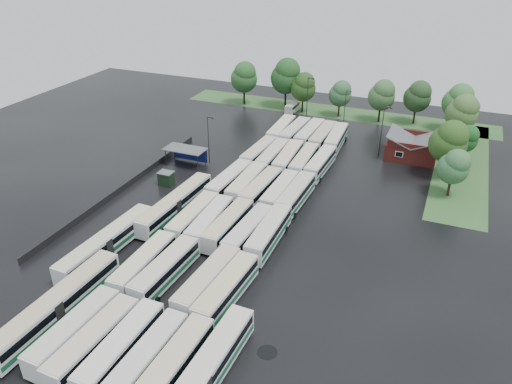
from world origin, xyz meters
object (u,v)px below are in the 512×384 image
at_px(brick_building, 412,149).
at_px(minibus, 292,108).
at_px(artic_bus_west_a, 58,305).
at_px(artic_bus_east, 202,379).

relative_size(brick_building, minibus, 1.77).
bearing_deg(minibus, brick_building, -26.51).
bearing_deg(artic_bus_west_a, artic_bus_east, -6.64).
relative_size(artic_bus_east, minibus, 3.48).
bearing_deg(artic_bus_west_a, brick_building, 64.92).
height_order(artic_bus_east, minibus, artic_bus_east).
height_order(brick_building, artic_bus_east, brick_building).
bearing_deg(brick_building, artic_bus_west_a, -116.76).
relative_size(brick_building, artic_bus_east, 0.51).
height_order(brick_building, minibus, brick_building).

